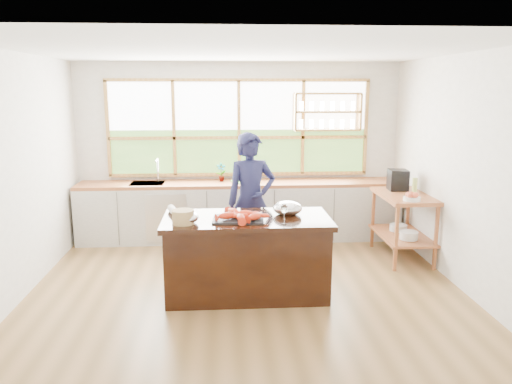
{
  "coord_description": "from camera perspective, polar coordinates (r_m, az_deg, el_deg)",
  "views": [
    {
      "loc": [
        -0.25,
        -5.54,
        2.31
      ],
      "look_at": [
        0.13,
        0.15,
        1.11
      ],
      "focal_mm": 35.0,
      "sensor_mm": 36.0,
      "label": 1
    }
  ],
  "objects": [
    {
      "name": "ground_plane",
      "position": [
        6.01,
        -1.14,
        -10.77
      ],
      "size": [
        5.0,
        5.0,
        0.0
      ],
      "primitive_type": "plane",
      "color": "olive"
    },
    {
      "name": "room_shell",
      "position": [
        6.09,
        -1.2,
        6.57
      ],
      "size": [
        5.02,
        4.52,
        2.71
      ],
      "color": "silver",
      "rests_on": "ground_plane"
    },
    {
      "name": "back_counter",
      "position": [
        7.71,
        -1.96,
        -2.1
      ],
      "size": [
        4.9,
        0.63,
        0.9
      ],
      "color": "beige",
      "rests_on": "ground_plane"
    },
    {
      "name": "right_shelf_unit",
      "position": [
        7.09,
        16.48,
        -2.59
      ],
      "size": [
        0.62,
        1.1,
        0.9
      ],
      "color": "#A15130",
      "rests_on": "ground_plane"
    },
    {
      "name": "island",
      "position": [
        5.66,
        -1.06,
        -7.3
      ],
      "size": [
        1.85,
        0.9,
        0.9
      ],
      "color": "black",
      "rests_on": "ground_plane"
    },
    {
      "name": "cook",
      "position": [
        6.39,
        -0.56,
        -1.07
      ],
      "size": [
        0.72,
        0.56,
        1.76
      ],
      "primitive_type": "imported",
      "rotation": [
        0.0,
        0.0,
        0.23
      ],
      "color": "#18193C",
      "rests_on": "ground_plane"
    },
    {
      "name": "potted_plant",
      "position": [
        7.65,
        -4.0,
        2.27
      ],
      "size": [
        0.17,
        0.13,
        0.29
      ],
      "primitive_type": "imported",
      "rotation": [
        0.0,
        0.0,
        0.18
      ],
      "color": "slate",
      "rests_on": "back_counter"
    },
    {
      "name": "cutting_board",
      "position": [
        7.62,
        -1.23,
        1.22
      ],
      "size": [
        0.46,
        0.39,
        0.01
      ],
      "primitive_type": "cube",
      "rotation": [
        0.0,
        0.0,
        0.26
      ],
      "color": "#65C03F",
      "rests_on": "back_counter"
    },
    {
      "name": "espresso_machine",
      "position": [
        7.26,
        15.91,
        1.34
      ],
      "size": [
        0.27,
        0.29,
        0.29
      ],
      "primitive_type": "cube",
      "rotation": [
        0.0,
        0.0,
        -0.08
      ],
      "color": "black",
      "rests_on": "right_shelf_unit"
    },
    {
      "name": "wine_bottle",
      "position": [
        6.83,
        17.67,
        0.47
      ],
      "size": [
        0.08,
        0.08,
        0.26
      ],
      "primitive_type": "cylinder",
      "rotation": [
        0.0,
        0.0,
        -0.32
      ],
      "color": "#9CB251",
      "rests_on": "right_shelf_unit"
    },
    {
      "name": "fruit_bowl",
      "position": [
        6.64,
        17.39,
        -0.57
      ],
      "size": [
        0.22,
        0.22,
        0.11
      ],
      "color": "silver",
      "rests_on": "right_shelf_unit"
    },
    {
      "name": "slate_board",
      "position": [
        5.44,
        -2.02,
        -3.11
      ],
      "size": [
        0.58,
        0.44,
        0.02
      ],
      "primitive_type": "cube",
      "rotation": [
        0.0,
        0.0,
        -0.07
      ],
      "color": "black",
      "rests_on": "island"
    },
    {
      "name": "lobster_pile",
      "position": [
        5.39,
        -1.78,
        -2.68
      ],
      "size": [
        0.52,
        0.48,
        0.08
      ],
      "color": "red",
      "rests_on": "slate_board"
    },
    {
      "name": "mixing_bowl_left",
      "position": [
        5.35,
        -8.07,
        -2.89
      ],
      "size": [
        0.29,
        0.29,
        0.14
      ],
      "primitive_type": "ellipsoid",
      "color": "silver",
      "rests_on": "island"
    },
    {
      "name": "mixing_bowl_right",
      "position": [
        5.67,
        3.62,
        -1.86
      ],
      "size": [
        0.33,
        0.33,
        0.16
      ],
      "primitive_type": "ellipsoid",
      "color": "silver",
      "rests_on": "island"
    },
    {
      "name": "wine_glass",
      "position": [
        5.23,
        3.25,
        -2.0
      ],
      "size": [
        0.08,
        0.08,
        0.22
      ],
      "color": "white",
      "rests_on": "island"
    },
    {
      "name": "wicker_basket",
      "position": [
        5.31,
        -8.33,
        -2.85
      ],
      "size": [
        0.23,
        0.23,
        0.15
      ],
      "primitive_type": "cylinder",
      "color": "tan",
      "rests_on": "island"
    },
    {
      "name": "parchment_roll",
      "position": [
        5.75,
        -9.43,
        -2.12
      ],
      "size": [
        0.16,
        0.31,
        0.08
      ],
      "primitive_type": "cylinder",
      "rotation": [
        1.57,
        0.0,
        0.28
      ],
      "color": "white",
      "rests_on": "island"
    }
  ]
}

